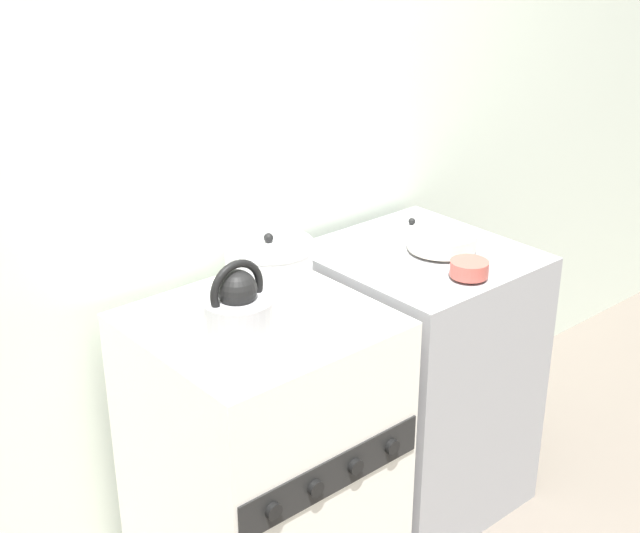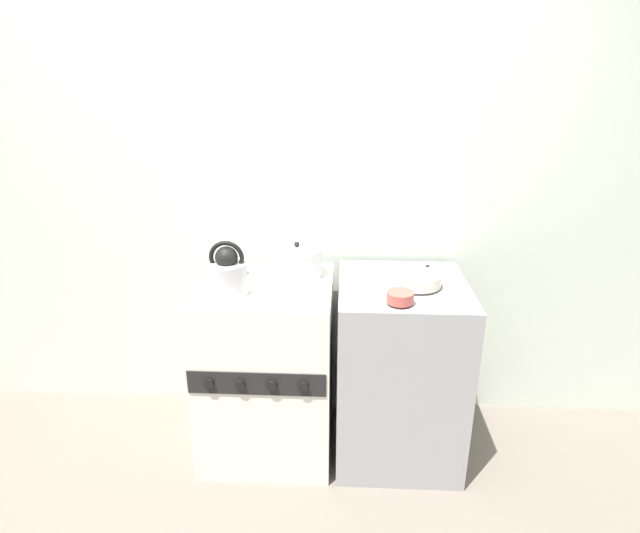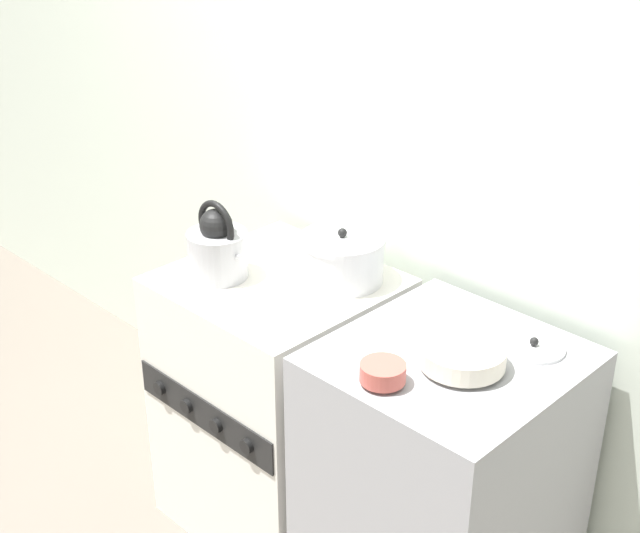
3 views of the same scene
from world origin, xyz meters
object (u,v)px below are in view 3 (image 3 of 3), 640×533
(cooking_pot, at_px, (342,258))
(loose_pot_lid, at_px, (533,347))
(small_ceramic_bowl, at_px, (383,373))
(stove, at_px, (280,402))
(enamel_bowl, at_px, (463,356))
(kettle, at_px, (218,248))

(cooking_pot, xyz_separation_m, loose_pot_lid, (0.64, 0.05, -0.05))
(cooking_pot, height_order, small_ceramic_bowl, cooking_pot)
(stove, bearing_deg, enamel_bowl, -1.73)
(kettle, relative_size, enamel_bowl, 1.13)
(stove, xyz_separation_m, enamel_bowl, (0.70, -0.02, 0.50))
(small_ceramic_bowl, height_order, loose_pot_lid, small_ceramic_bowl)
(small_ceramic_bowl, bearing_deg, enamel_bowl, 63.71)
(stove, distance_m, enamel_bowl, 0.86)
(stove, xyz_separation_m, small_ceramic_bowl, (0.61, -0.21, 0.49))
(stove, xyz_separation_m, kettle, (-0.14, -0.11, 0.54))
(cooking_pot, distance_m, small_ceramic_bowl, 0.58)
(enamel_bowl, bearing_deg, small_ceramic_bowl, -116.29)
(enamel_bowl, distance_m, small_ceramic_bowl, 0.22)
(enamel_bowl, relative_size, small_ceramic_bowl, 1.90)
(cooking_pot, bearing_deg, stove, -136.51)
(cooking_pot, bearing_deg, enamel_bowl, -15.59)
(cooking_pot, relative_size, small_ceramic_bowl, 2.26)
(cooking_pot, relative_size, loose_pot_lid, 1.56)
(stove, bearing_deg, cooking_pot, 43.49)
(stove, bearing_deg, small_ceramic_bowl, -19.40)
(cooking_pot, bearing_deg, kettle, -139.22)
(enamel_bowl, xyz_separation_m, loose_pot_lid, (0.08, 0.20, -0.03))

